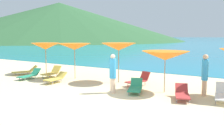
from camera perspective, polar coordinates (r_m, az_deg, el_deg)
ground_plane at (r=18.73m, az=14.84°, el=-2.47°), size 50.00×100.00×0.30m
headland_hill at (r=133.51m, az=-12.59°, el=9.71°), size 132.68×132.68×20.65m
umbrella_0 at (r=17.63m, az=-15.82°, el=3.93°), size 2.16×2.16×2.23m
umbrella_1 at (r=15.06m, az=-9.07°, el=3.95°), size 2.27×2.27×2.27m
umbrella_2 at (r=13.67m, az=1.62°, el=3.96°), size 2.05×2.05×2.33m
umbrella_3 at (r=11.52m, az=12.76°, el=1.75°), size 2.49×2.49×2.01m
lounge_chair_0 at (r=14.17m, az=-13.46°, el=-3.55°), size 0.61×1.47×0.56m
lounge_chair_1 at (r=11.47m, az=5.69°, el=-5.89°), size 1.04×1.52×0.62m
lounge_chair_2 at (r=16.13m, az=-14.38°, el=-2.22°), size 0.81×1.54×0.71m
lounge_chair_3 at (r=10.65m, az=16.63°, el=-7.07°), size 1.01×1.54×0.59m
lounge_chair_4 at (r=15.95m, az=-19.32°, el=-2.72°), size 0.71×1.64×0.60m
lounge_chair_5 at (r=17.85m, az=-20.30°, el=-1.80°), size 1.19×1.76×0.59m
lounge_chair_6 at (r=13.08m, az=6.48°, el=-4.10°), size 0.95×1.60×0.72m
lounge_chair_8 at (r=10.94m, az=25.13°, el=-6.86°), size 0.74×1.57×0.71m
beachgoer_0 at (r=11.22m, az=0.20°, el=-2.26°), size 0.32×0.32×1.87m
beachgoer_1 at (r=11.43m, az=21.58°, el=-2.34°), size 0.28×0.28×1.91m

